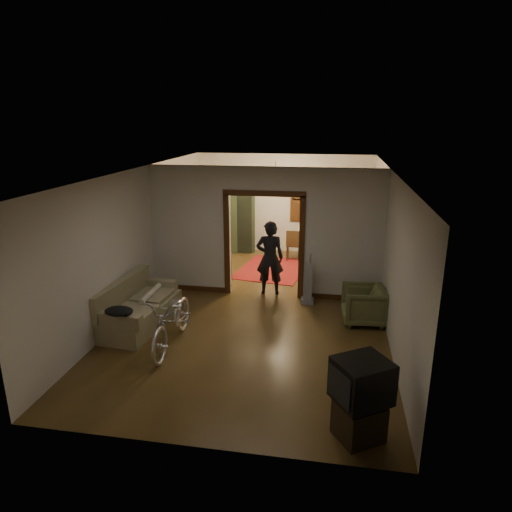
% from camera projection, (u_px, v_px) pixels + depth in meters
% --- Properties ---
extents(floor, '(5.00, 8.50, 0.01)m').
position_uv_depth(floor, '(258.00, 307.00, 9.43)').
color(floor, '#3C2A13').
rests_on(floor, ground).
extents(ceiling, '(5.00, 8.50, 0.01)m').
position_uv_depth(ceiling, '(259.00, 171.00, 8.62)').
color(ceiling, white).
rests_on(ceiling, floor).
extents(wall_back, '(5.00, 0.02, 2.80)m').
position_uv_depth(wall_back, '(283.00, 204.00, 13.03)').
color(wall_back, beige).
rests_on(wall_back, floor).
extents(wall_left, '(0.02, 8.50, 2.80)m').
position_uv_depth(wall_left, '(140.00, 237.00, 9.43)').
color(wall_left, beige).
rests_on(wall_left, floor).
extents(wall_right, '(0.02, 8.50, 2.80)m').
position_uv_depth(wall_right, '(389.00, 248.00, 8.62)').
color(wall_right, beige).
rests_on(wall_right, floor).
extents(partition_wall, '(5.00, 0.14, 2.80)m').
position_uv_depth(partition_wall, '(264.00, 233.00, 9.73)').
color(partition_wall, beige).
rests_on(partition_wall, floor).
extents(door_casing, '(1.74, 0.20, 2.32)m').
position_uv_depth(door_casing, '(264.00, 246.00, 9.82)').
color(door_casing, '#3C200D').
rests_on(door_casing, floor).
extents(far_window, '(0.98, 0.06, 1.28)m').
position_uv_depth(far_window, '(308.00, 199.00, 12.84)').
color(far_window, black).
rests_on(far_window, wall_back).
extents(chandelier, '(0.24, 0.24, 0.24)m').
position_uv_depth(chandelier, '(276.00, 178.00, 11.11)').
color(chandelier, '#FFE0A5').
rests_on(chandelier, ceiling).
extents(light_switch, '(0.08, 0.01, 0.12)m').
position_uv_depth(light_switch, '(313.00, 243.00, 9.53)').
color(light_switch, silver).
rests_on(light_switch, partition_wall).
extents(sofa, '(1.02, 1.97, 0.88)m').
position_uv_depth(sofa, '(140.00, 303.00, 8.51)').
color(sofa, '#7A7551').
rests_on(sofa, floor).
extents(rolled_paper, '(0.11, 0.88, 0.11)m').
position_uv_depth(rolled_paper, '(151.00, 293.00, 8.75)').
color(rolled_paper, beige).
rests_on(rolled_paper, sofa).
extents(jacket, '(0.48, 0.36, 0.14)m').
position_uv_depth(jacket, '(119.00, 311.00, 7.57)').
color(jacket, black).
rests_on(jacket, sofa).
extents(bicycle, '(0.70, 1.88, 0.98)m').
position_uv_depth(bicycle, '(172.00, 319.00, 7.71)').
color(bicycle, silver).
rests_on(bicycle, floor).
extents(armchair, '(0.85, 0.83, 0.71)m').
position_uv_depth(armchair, '(363.00, 305.00, 8.65)').
color(armchair, '#565D34').
rests_on(armchair, floor).
extents(tv_stand, '(0.69, 0.67, 0.47)m').
position_uv_depth(tv_stand, '(359.00, 421.00, 5.54)').
color(tv_stand, black).
rests_on(tv_stand, floor).
extents(crt_tv, '(0.81, 0.79, 0.52)m').
position_uv_depth(crt_tv, '(362.00, 381.00, 5.38)').
color(crt_tv, black).
rests_on(crt_tv, tv_stand).
extents(vacuum, '(0.27, 0.22, 0.87)m').
position_uv_depth(vacuum, '(308.00, 284.00, 9.52)').
color(vacuum, gray).
rests_on(vacuum, floor).
extents(person, '(0.65, 0.47, 1.65)m').
position_uv_depth(person, '(270.00, 258.00, 9.96)').
color(person, black).
rests_on(person, floor).
extents(oriental_rug, '(1.92, 2.34, 0.02)m').
position_uv_depth(oriental_rug, '(273.00, 269.00, 11.79)').
color(oriental_rug, maroon).
rests_on(oriental_rug, floor).
extents(locker, '(0.95, 0.69, 1.70)m').
position_uv_depth(locker, '(239.00, 223.00, 13.18)').
color(locker, '#283620').
rests_on(locker, floor).
extents(globe, '(0.26, 0.26, 0.26)m').
position_uv_depth(globe, '(239.00, 185.00, 12.86)').
color(globe, '#1E5972').
rests_on(globe, locker).
extents(desk, '(1.19, 0.85, 0.79)m').
position_uv_depth(desk, '(323.00, 246.00, 12.51)').
color(desk, '#312010').
rests_on(desk, floor).
extents(desk_chair, '(0.46, 0.46, 0.85)m').
position_uv_depth(desk_chair, '(294.00, 245.00, 12.47)').
color(desk_chair, '#312010').
rests_on(desk_chair, floor).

